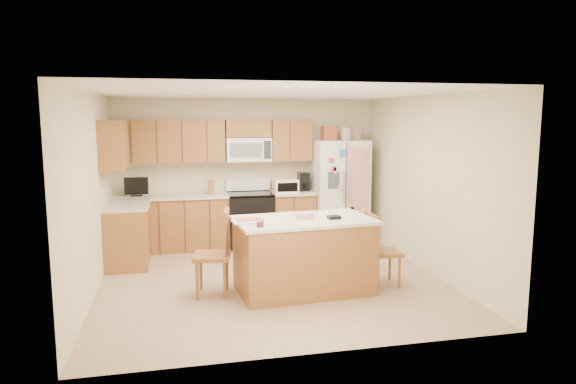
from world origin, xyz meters
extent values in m
plane|color=tan|center=(0.00, 0.00, 0.00)|extent=(4.50, 4.50, 0.00)
cube|color=beige|center=(0.00, 2.25, 1.25)|extent=(4.50, 0.10, 2.50)
cube|color=beige|center=(0.00, -2.25, 1.25)|extent=(4.50, 0.10, 2.50)
cube|color=beige|center=(-2.25, 0.00, 1.25)|extent=(0.10, 4.50, 2.50)
cube|color=beige|center=(2.25, 0.00, 1.25)|extent=(0.10, 4.50, 2.50)
cube|color=white|center=(0.00, 0.00, 2.50)|extent=(4.50, 4.50, 0.04)
cube|color=#985B2B|center=(-1.31, 1.95, 0.44)|extent=(1.87, 0.60, 0.88)
cube|color=#985B2B|center=(0.74, 1.95, 0.44)|extent=(0.72, 0.60, 0.88)
cube|color=#985B2B|center=(-1.95, 1.17, 0.44)|extent=(0.60, 0.95, 0.88)
cube|color=beige|center=(-1.31, 1.94, 0.90)|extent=(1.87, 0.64, 0.04)
cube|color=beige|center=(0.74, 1.94, 0.90)|extent=(0.72, 0.64, 0.04)
cube|color=beige|center=(-1.94, 1.17, 0.90)|extent=(0.64, 0.95, 0.04)
cube|color=#985B2B|center=(-1.32, 2.08, 1.80)|extent=(1.85, 0.33, 0.70)
cube|color=#985B2B|center=(0.75, 2.08, 1.80)|extent=(0.70, 0.33, 0.70)
cube|color=#985B2B|center=(0.00, 2.08, 2.00)|extent=(0.76, 0.33, 0.29)
cube|color=#985B2B|center=(-2.08, 1.17, 1.80)|extent=(0.33, 0.95, 0.70)
cube|color=#493316|center=(-1.90, 1.92, 1.80)|extent=(0.02, 0.01, 0.66)
cube|color=#493316|center=(-1.90, 1.65, 0.44)|extent=(0.02, 0.01, 0.84)
cube|color=#493316|center=(-1.50, 1.92, 1.80)|extent=(0.02, 0.01, 0.66)
cube|color=#493316|center=(-1.50, 1.65, 0.44)|extent=(0.02, 0.01, 0.84)
cube|color=#493316|center=(-1.10, 1.92, 1.80)|extent=(0.02, 0.01, 0.66)
cube|color=#493316|center=(-1.10, 1.65, 0.44)|extent=(0.02, 0.01, 0.84)
cube|color=#493316|center=(-0.70, 1.92, 1.80)|extent=(0.01, 0.01, 0.66)
cube|color=#493316|center=(-0.70, 1.65, 0.44)|extent=(0.01, 0.01, 0.84)
cube|color=#493316|center=(0.70, 1.92, 1.80)|extent=(0.01, 0.01, 0.66)
cube|color=#493316|center=(0.70, 1.65, 0.44)|extent=(0.01, 0.01, 0.84)
cube|color=white|center=(0.00, 2.06, 1.65)|extent=(0.76, 0.38, 0.40)
cube|color=slate|center=(-0.06, 1.86, 1.65)|extent=(0.54, 0.01, 0.24)
cube|color=#262626|center=(0.30, 1.86, 1.65)|extent=(0.12, 0.01, 0.30)
cube|color=#985B2B|center=(-0.65, 1.95, 1.03)|extent=(0.10, 0.14, 0.22)
cube|color=black|center=(-1.85, 1.97, 0.93)|extent=(0.18, 0.12, 0.02)
cube|color=black|center=(-1.85, 1.97, 1.09)|extent=(0.38, 0.03, 0.28)
cube|color=#D45021|center=(0.58, 2.03, 1.01)|extent=(0.35, 0.22, 0.18)
cube|color=white|center=(0.60, 1.80, 1.04)|extent=(0.40, 0.28, 0.23)
cube|color=black|center=(0.60, 1.66, 1.04)|extent=(0.34, 0.01, 0.15)
cube|color=black|center=(0.96, 2.00, 1.08)|extent=(0.18, 0.22, 0.32)
cylinder|color=black|center=(0.96, 1.93, 1.01)|extent=(0.12, 0.12, 0.12)
cube|color=black|center=(0.00, 1.93, 0.44)|extent=(0.76, 0.64, 0.88)
cube|color=black|center=(0.00, 1.60, 0.42)|extent=(0.68, 0.01, 0.42)
cube|color=black|center=(0.00, 1.93, 0.91)|extent=(0.76, 0.64, 0.03)
cube|color=white|center=(0.00, 2.19, 1.03)|extent=(0.76, 0.10, 0.20)
cube|color=white|center=(1.57, 1.88, 0.90)|extent=(0.90, 0.75, 1.80)
cube|color=#4C4C4C|center=(1.57, 1.49, 0.90)|extent=(0.02, 0.01, 1.75)
cube|color=silver|center=(1.52, 1.47, 1.05)|extent=(0.02, 0.03, 0.55)
cube|color=silver|center=(1.62, 1.47, 1.05)|extent=(0.02, 0.03, 0.55)
cube|color=#3F3F44|center=(1.35, 1.49, 1.15)|extent=(0.20, 0.01, 0.28)
cube|color=#D84C59|center=(1.77, 1.49, 1.05)|extent=(0.42, 0.01, 1.30)
cube|color=#A14124|center=(1.37, 1.88, 1.92)|extent=(0.22, 0.22, 0.24)
cylinder|color=tan|center=(1.67, 1.82, 1.91)|extent=(0.18, 0.18, 0.22)
cube|color=tan|center=(1.85, 1.96, 1.89)|extent=(0.18, 0.20, 0.18)
cube|color=#985B2B|center=(0.32, -0.52, 0.45)|extent=(1.70, 1.05, 0.90)
cube|color=beige|center=(0.32, -0.52, 0.92)|extent=(1.79, 1.14, 0.04)
cylinder|color=#A14124|center=(-0.29, -0.87, 0.97)|extent=(0.08, 0.08, 0.06)
cylinder|color=white|center=(-0.29, -0.87, 0.98)|extent=(0.09, 0.09, 0.09)
cube|color=pink|center=(0.34, -0.50, 0.97)|extent=(0.21, 0.17, 0.07)
cube|color=black|center=(0.68, -0.62, 0.96)|extent=(0.16, 0.13, 0.04)
cube|color=white|center=(-0.43, -0.60, 0.94)|extent=(0.32, 0.27, 0.01)
cube|color=#D84C4C|center=(-0.39, -0.52, 0.96)|extent=(0.28, 0.22, 0.01)
cylinder|color=white|center=(0.02, -0.78, 0.94)|extent=(0.13, 0.06, 0.01)
cube|color=#985B2B|center=(-0.82, -0.41, 0.49)|extent=(0.51, 0.53, 0.05)
cylinder|color=#985B2B|center=(-0.95, -0.20, 0.24)|extent=(0.04, 0.04, 0.47)
cylinder|color=#985B2B|center=(-1.01, -0.57, 0.24)|extent=(0.04, 0.04, 0.47)
cylinder|color=#985B2B|center=(-0.63, -0.25, 0.24)|extent=(0.04, 0.04, 0.47)
cylinder|color=#985B2B|center=(-0.69, -0.62, 0.24)|extent=(0.04, 0.04, 0.47)
cylinder|color=#985B2B|center=(-0.61, -0.28, 0.78)|extent=(0.02, 0.02, 0.53)
cylinder|color=#985B2B|center=(-0.62, -0.36, 0.78)|extent=(0.02, 0.02, 0.53)
cylinder|color=#985B2B|center=(-0.64, -0.44, 0.78)|extent=(0.02, 0.02, 0.53)
cylinder|color=#985B2B|center=(-0.65, -0.52, 0.78)|extent=(0.02, 0.02, 0.53)
cylinder|color=#985B2B|center=(-0.66, -0.60, 0.78)|extent=(0.02, 0.02, 0.53)
cube|color=#985B2B|center=(-0.64, -0.44, 1.04)|extent=(0.12, 0.44, 0.05)
cube|color=#985B2B|center=(0.37, 0.25, 0.42)|extent=(0.48, 0.46, 0.04)
cylinder|color=#985B2B|center=(0.56, 0.35, 0.20)|extent=(0.03, 0.03, 0.40)
cylinder|color=#985B2B|center=(0.25, 0.43, 0.20)|extent=(0.03, 0.03, 0.40)
cylinder|color=#985B2B|center=(0.49, 0.07, 0.20)|extent=(0.03, 0.03, 0.40)
cylinder|color=#985B2B|center=(0.18, 0.15, 0.20)|extent=(0.03, 0.03, 0.40)
cylinder|color=#985B2B|center=(0.46, 0.06, 0.67)|extent=(0.02, 0.02, 0.45)
cylinder|color=#985B2B|center=(0.40, 0.08, 0.67)|extent=(0.02, 0.02, 0.45)
cylinder|color=#985B2B|center=(0.33, 0.10, 0.67)|extent=(0.02, 0.02, 0.45)
cylinder|color=#985B2B|center=(0.26, 0.11, 0.67)|extent=(0.02, 0.02, 0.45)
cylinder|color=#985B2B|center=(0.19, 0.13, 0.67)|extent=(0.02, 0.02, 0.45)
cube|color=#985B2B|center=(0.33, 0.10, 0.89)|extent=(0.37, 0.13, 0.05)
cube|color=#985B2B|center=(1.41, -0.52, 0.44)|extent=(0.40, 0.42, 0.04)
cylinder|color=#985B2B|center=(1.55, -0.69, 0.21)|extent=(0.04, 0.04, 0.42)
cylinder|color=#985B2B|center=(1.57, -0.36, 0.21)|extent=(0.04, 0.04, 0.42)
cylinder|color=#985B2B|center=(1.26, -0.68, 0.21)|extent=(0.04, 0.04, 0.42)
cylinder|color=#985B2B|center=(1.27, -0.35, 0.21)|extent=(0.04, 0.04, 0.42)
cylinder|color=#985B2B|center=(1.24, -0.66, 0.69)|extent=(0.02, 0.02, 0.47)
cylinder|color=#985B2B|center=(1.25, -0.59, 0.69)|extent=(0.02, 0.02, 0.47)
cylinder|color=#985B2B|center=(1.25, -0.52, 0.69)|extent=(0.02, 0.02, 0.47)
cylinder|color=#985B2B|center=(1.25, -0.44, 0.69)|extent=(0.02, 0.02, 0.47)
cylinder|color=#985B2B|center=(1.25, -0.37, 0.69)|extent=(0.02, 0.02, 0.47)
cube|color=#985B2B|center=(1.25, -0.52, 0.93)|extent=(0.05, 0.39, 0.05)
camera|label=1|loc=(-1.24, -6.61, 2.19)|focal=32.00mm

